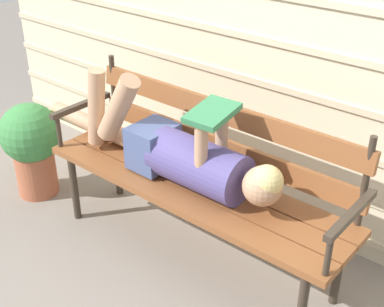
# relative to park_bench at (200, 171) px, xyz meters

# --- Properties ---
(ground_plane) EXTENTS (12.00, 12.00, 0.00)m
(ground_plane) POSITION_rel_park_bench_xyz_m (0.00, -0.12, -0.52)
(ground_plane) COLOR gray
(house_siding) EXTENTS (4.57, 0.08, 2.20)m
(house_siding) POSITION_rel_park_bench_xyz_m (0.00, 0.56, 0.58)
(house_siding) COLOR beige
(house_siding) RESTS_ON ground
(park_bench) EXTENTS (1.76, 0.47, 0.93)m
(park_bench) POSITION_rel_park_bench_xyz_m (0.00, 0.00, 0.00)
(park_bench) COLOR brown
(park_bench) RESTS_ON ground
(reclining_person) EXTENTS (1.71, 0.26, 0.53)m
(reclining_person) POSITION_rel_park_bench_xyz_m (-0.10, -0.07, 0.11)
(reclining_person) COLOR #514784
(potted_plant) EXTENTS (0.38, 0.38, 0.63)m
(potted_plant) POSITION_rel_park_bench_xyz_m (-1.20, -0.22, -0.16)
(potted_plant) COLOR #AD5B3D
(potted_plant) RESTS_ON ground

